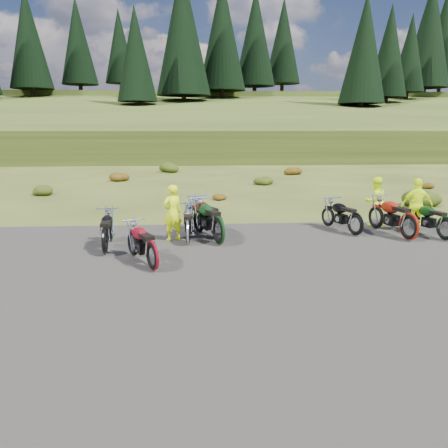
{
  "coord_description": "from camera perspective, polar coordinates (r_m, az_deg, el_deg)",
  "views": [
    {
      "loc": [
        -1.4,
        -10.79,
        3.34
      ],
      "look_at": [
        -0.67,
        0.54,
        0.8
      ],
      "focal_mm": 35.0,
      "sensor_mm": 36.0,
      "label": 1
    }
  ],
  "objects": [
    {
      "name": "ground",
      "position": [
        11.38,
        3.57,
        -4.47
      ],
      "size": [
        300.0,
        300.0,
        0.0
      ],
      "primitive_type": "plane",
      "color": "#333D14",
      "rests_on": "ground"
    },
    {
      "name": "gravel_pad",
      "position": [
        9.51,
        5.09,
        -8.0
      ],
      "size": [
        20.0,
        12.0,
        0.04
      ],
      "primitive_type": "cube",
      "color": "black",
      "rests_on": "ground"
    },
    {
      "name": "hill_slope",
      "position": [
        60.9,
        -2.4,
        9.46
      ],
      "size": [
        300.0,
        45.97,
        9.37
      ],
      "primitive_type": null,
      "rotation": [
        0.14,
        0.0,
        0.0
      ],
      "color": "#303D14",
      "rests_on": "ground"
    },
    {
      "name": "hill_plateau",
      "position": [
        120.85,
        -3.08,
        11.02
      ],
      "size": [
        300.0,
        90.0,
        9.17
      ],
      "primitive_type": "cube",
      "color": "#303D14",
      "rests_on": "ground"
    },
    {
      "name": "conifer_18",
      "position": [
        79.23,
        -24.22,
        21.26
      ],
      "size": [
        6.6,
        6.6,
        17.0
      ],
      "color": "black",
      "rests_on": "ground"
    },
    {
      "name": "conifer_19",
      "position": [
        83.35,
        -18.59,
        21.69
      ],
      "size": [
        6.16,
        6.16,
        16.0
      ],
      "color": "black",
      "rests_on": "ground"
    },
    {
      "name": "conifer_20",
      "position": [
        88.03,
        -13.49,
        21.65
      ],
      "size": [
        5.72,
        5.72,
        15.0
      ],
      "color": "black",
      "rests_on": "ground"
    },
    {
      "name": "conifer_21",
      "position": [
        61.96,
        -11.46,
        20.95
      ],
      "size": [
        5.28,
        5.28,
        14.0
      ],
      "color": "black",
      "rests_on": "ground"
    },
    {
      "name": "conifer_22",
      "position": [
        68.15,
        -5.43,
        23.94
      ],
      "size": [
        7.92,
        7.92,
        20.0
      ],
      "color": "black",
      "rests_on": "ground"
    },
    {
      "name": "conifer_23",
      "position": [
        74.28,
        -0.24,
        23.58
      ],
      "size": [
        7.48,
        7.48,
        19.0
      ],
      "color": "black",
      "rests_on": "ground"
    },
    {
      "name": "conifer_24",
      "position": [
        80.85,
        4.1,
        23.15
      ],
      "size": [
        7.04,
        7.04,
        18.0
      ],
      "color": "black",
      "rests_on": "ground"
    },
    {
      "name": "conifer_25",
      "position": [
        87.71,
        7.74,
        22.57
      ],
      "size": [
        6.6,
        6.6,
        17.0
      ],
      "color": "black",
      "rests_on": "ground"
    },
    {
      "name": "conifer_26",
      "position": [
        64.63,
        17.86,
        20.98
      ],
      "size": [
        6.16,
        6.16,
        16.0
      ],
      "color": "black",
      "rests_on": "ground"
    },
    {
      "name": "conifer_27",
      "position": [
        72.46,
        20.79,
        20.36
      ],
      "size": [
        5.72,
        5.72,
        15.0
      ],
      "color": "black",
      "rests_on": "ground"
    },
    {
      "name": "conifer_28",
      "position": [
        80.42,
        23.12,
        19.83
      ],
      "size": [
        5.28,
        5.28,
        14.0
      ],
      "color": "black",
      "rests_on": "ground"
    },
    {
      "name": "conifer_29",
      "position": [
        89.04,
        25.25,
        21.6
      ],
      "size": [
        7.92,
        7.92,
        20.0
      ],
      "color": "black",
      "rests_on": "ground"
    },
    {
      "name": "conifer_30",
      "position": [
        97.16,
        26.82,
        21.02
      ],
      "size": [
        7.48,
        7.48,
        19.0
      ],
      "color": "black",
      "rests_on": "ground"
    },
    {
      "name": "shrub_1",
      "position": [
        23.59,
        -22.76,
        4.25
      ],
      "size": [
        1.03,
        1.03,
        0.61
      ],
      "primitive_type": "ellipsoid",
      "color": "#24370D",
      "rests_on": "ground"
    },
    {
      "name": "shrub_2",
      "position": [
        27.97,
        -13.62,
        6.2
      ],
      "size": [
        1.3,
        1.3,
        0.77
      ],
      "primitive_type": "ellipsoid",
      "color": "#5D280B",
      "rests_on": "ground"
    },
    {
      "name": "shrub_3",
      "position": [
        32.87,
        -7.04,
        7.5
      ],
      "size": [
        1.56,
        1.56,
        0.92
      ],
      "primitive_type": "ellipsoid",
      "color": "#24370D",
      "rests_on": "ground"
    },
    {
      "name": "shrub_4",
      "position": [
        20.26,
        -0.81,
        3.78
      ],
      "size": [
        0.77,
        0.77,
        0.45
      ],
      "primitive_type": "ellipsoid",
      "color": "#5D280B",
      "rests_on": "ground"
    },
    {
      "name": "shrub_5",
      "position": [
        25.77,
        5.08,
        5.81
      ],
      "size": [
        1.03,
        1.03,
        0.61
      ],
      "primitive_type": "ellipsoid",
      "color": "#24370D",
      "rests_on": "ground"
    },
    {
      "name": "shrub_6",
      "position": [
        31.48,
        8.88,
        7.08
      ],
      "size": [
        1.3,
        1.3,
        0.77
      ],
      "primitive_type": "ellipsoid",
      "color": "#5D280B",
      "rests_on": "ground"
    },
    {
      "name": "shrub_7",
      "position": [
        20.56,
        24.57,
        3.42
      ],
      "size": [
        1.56,
        1.56,
        0.92
      ],
      "primitive_type": "ellipsoid",
      "color": "#24370D",
      "rests_on": "ground"
    },
    {
      "name": "shrub_8",
      "position": [
        26.58,
        24.74,
        4.74
      ],
      "size": [
        0.77,
        0.77,
        0.45
      ],
      "primitive_type": "ellipsoid",
      "color": "#5D280B",
      "rests_on": "ground"
    },
    {
      "name": "motorcycle_0",
      "position": [
        12.03,
        -15.21,
        -3.96
      ],
      "size": [
        0.85,
        2.09,
        1.07
      ],
      "primitive_type": null,
      "rotation": [
        0.0,
        0.0,
        1.66
      ],
      "color": "black",
      "rests_on": "ground"
    },
    {
      "name": "motorcycle_1",
      "position": [
        10.49,
        -9.26,
        -6.13
      ],
      "size": [
        1.52,
        2.09,
        1.05
      ],
      "primitive_type": null,
      "rotation": [
        0.0,
        0.0,
        2.05
      ],
      "color": "maroon",
      "rests_on": "ground"
    },
    {
      "name": "motorcycle_2",
      "position": [
        12.55,
        -0.71,
        -2.81
      ],
      "size": [
        1.55,
        2.45,
        1.22
      ],
      "primitive_type": null,
      "rotation": [
        0.0,
        0.0,
        1.94
      ],
      "color": "#0E3411",
      "rests_on": "ground"
    },
    {
      "name": "motorcycle_3",
      "position": [
        12.62,
        -4.71,
        -2.77
      ],
      "size": [
        0.69,
        2.01,
        1.05
      ],
      "primitive_type": null,
      "rotation": [
        0.0,
        0.0,
        1.56
      ],
      "color": "#ABAAAF",
      "rests_on": "ground"
    },
    {
      "name": "motorcycle_4",
      "position": [
        13.16,
        -0.93,
        -2.08
      ],
      "size": [
        1.71,
        2.37,
        1.19
      ],
      "primitive_type": null,
      "rotation": [
        0.0,
        0.0,
        2.04
      ],
      "color": "#47170B",
      "rests_on": "ground"
    },
    {
      "name": "motorcycle_5",
      "position": [
        14.2,
        16.69,
        -1.53
      ],
      "size": [
        1.36,
        2.13,
        1.06
      ],
      "primitive_type": null,
      "rotation": [
        0.0,
        0.0,
        1.94
      ],
      "color": "black",
      "rests_on": "ground"
    },
    {
      "name": "motorcycle_6",
      "position": [
        14.14,
        22.87,
        -2.06
      ],
      "size": [
        1.32,
        2.45,
        1.22
      ],
      "primitive_type": null,
      "rotation": [
        0.0,
        0.0,
        1.82
      ],
      "color": "#99190B",
      "rests_on": "ground"
    },
    {
      "name": "motorcycle_7",
      "position": [
        14.58,
        26.83,
        -2.01
      ],
      "size": [
        1.18,
        2.15,
        1.07
      ],
      "primitive_type": null,
      "rotation": [
        0.0,
        0.0,
        1.83
      ],
      "color": "black",
      "rests_on": "ground"
    },
    {
      "name": "person_middle",
      "position": [
        12.95,
        -6.75,
        1.36
      ],
      "size": [
        0.72,
        0.65,
        1.66
      ],
      "primitive_type": "imported",
      "rotation": [
        0.0,
        0.0,
        3.68
      ],
      "color": "#DAF80D",
      "rests_on": "ground"
    },
    {
      "name": "person_right_a",
      "position": [
        15.74,
        19.1,
        2.73
      ],
      "size": [
        0.91,
        0.77,
        1.65
      ],
      "primitive_type": "imported",
      "rotation": [
        0.0,
        0.0,
        3.35
      ],
      "color": "#DAF80D",
      "rests_on": "ground"
    },
    {
      "name": "person_right_b",
      "position": [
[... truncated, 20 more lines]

